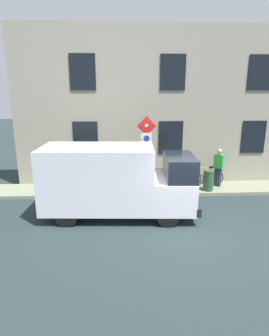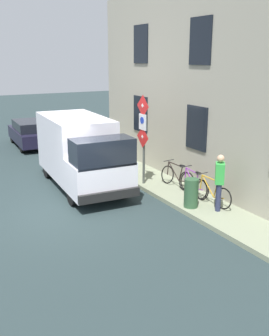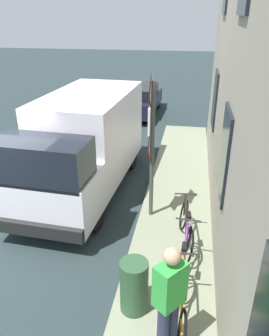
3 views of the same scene
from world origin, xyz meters
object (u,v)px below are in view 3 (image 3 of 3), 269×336
at_px(sign_post_stacked, 150,132).
at_px(pedestrian, 169,298).
at_px(bicycle_purple, 184,259).
at_px(litter_bin, 134,286).
at_px(parked_hatchback, 138,99).
at_px(bicycle_orange, 181,301).
at_px(delivery_van, 84,142).
at_px(bicycle_black, 186,227).

height_order(sign_post_stacked, pedestrian, sign_post_stacked).
xyz_separation_m(sign_post_stacked, bicycle_purple, (0.88, -1.87, -1.63)).
relative_size(pedestrian, litter_bin, 1.91).
relative_size(parked_hatchback, bicycle_orange, 2.37).
relative_size(delivery_van, parked_hatchback, 1.34).
bearing_deg(sign_post_stacked, delivery_van, 146.92).
bearing_deg(litter_bin, parked_hatchback, 99.42).
distance_m(bicycle_purple, bicycle_black, 0.94).
distance_m(bicycle_orange, bicycle_black, 1.89).
relative_size(parked_hatchback, litter_bin, 4.52).
distance_m(delivery_van, bicycle_orange, 4.98).
bearing_deg(litter_bin, bicycle_black, 67.95).
distance_m(parked_hatchback, pedestrian, 12.32).
distance_m(sign_post_stacked, bicycle_purple, 2.63).
distance_m(delivery_van, parked_hatchback, 7.53).
bearing_deg(sign_post_stacked, parked_hatchback, 101.36).
bearing_deg(pedestrian, delivery_van, -21.52).
xyz_separation_m(delivery_van, bicycle_purple, (2.78, -3.11, -0.82)).
bearing_deg(bicycle_black, parked_hatchback, 8.21).
height_order(bicycle_orange, bicycle_purple, same).
height_order(bicycle_black, litter_bin, litter_bin).
height_order(parked_hatchback, bicycle_orange, parked_hatchback).
height_order(parked_hatchback, litter_bin, parked_hatchback).
relative_size(parked_hatchback, pedestrian, 2.36).
distance_m(bicycle_black, pedestrian, 2.47).
xyz_separation_m(sign_post_stacked, delivery_van, (-1.90, 1.24, -0.81)).
xyz_separation_m(delivery_van, bicycle_black, (2.77, -2.16, -0.82)).
bearing_deg(pedestrian, sign_post_stacked, -39.20).
bearing_deg(bicycle_black, sign_post_stacked, 36.38).
bearing_deg(delivery_van, litter_bin, 30.37).
relative_size(bicycle_orange, bicycle_black, 1.00).
distance_m(parked_hatchback, bicycle_orange, 11.85).
relative_size(bicycle_black, litter_bin, 1.91).
relative_size(parked_hatchback, bicycle_purple, 2.37).
bearing_deg(parked_hatchback, bicycle_black, -162.49).
relative_size(delivery_van, bicycle_purple, 3.16).
bearing_deg(parked_hatchback, bicycle_orange, -164.89).
height_order(bicycle_orange, pedestrian, pedestrian).
relative_size(bicycle_black, pedestrian, 1.00).
xyz_separation_m(sign_post_stacked, bicycle_orange, (0.88, -2.81, -1.63)).
bearing_deg(litter_bin, bicycle_purple, 49.56).
bearing_deg(litter_bin, delivery_van, 117.28).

